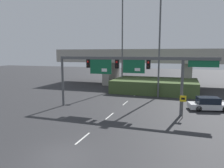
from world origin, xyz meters
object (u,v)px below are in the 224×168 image
(speed_limit_sign, at_px, (183,103))
(parked_sedan_near_right, at_px, (209,104))
(highway_light_pole_near, at_px, (160,38))
(signal_gantry, at_px, (126,67))
(highway_light_pole_far, at_px, (122,42))

(speed_limit_sign, distance_m, parked_sedan_near_right, 5.13)
(highway_light_pole_near, relative_size, parked_sedan_near_right, 3.37)
(parked_sedan_near_right, bearing_deg, highway_light_pole_near, 125.74)
(signal_gantry, height_order, highway_light_pole_far, highway_light_pole_far)
(highway_light_pole_near, distance_m, parked_sedan_near_right, 11.30)
(speed_limit_sign, bearing_deg, highway_light_pole_near, 109.72)
(signal_gantry, xyz_separation_m, speed_limit_sign, (5.92, -0.93, -3.34))
(highway_light_pole_near, bearing_deg, speed_limit_sign, -70.28)
(speed_limit_sign, height_order, highway_light_pole_far, highway_light_pole_far)
(highway_light_pole_far, bearing_deg, parked_sedan_near_right, -40.85)
(signal_gantry, xyz_separation_m, parked_sedan_near_right, (8.69, 3.30, -4.18))
(signal_gantry, relative_size, parked_sedan_near_right, 3.61)
(speed_limit_sign, relative_size, highway_light_pole_far, 0.15)
(speed_limit_sign, height_order, highway_light_pole_near, highway_light_pole_near)
(speed_limit_sign, bearing_deg, highway_light_pole_far, 123.86)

